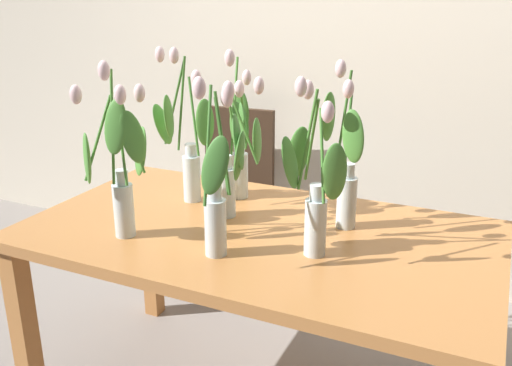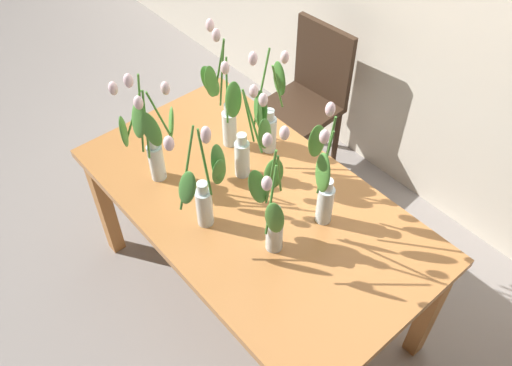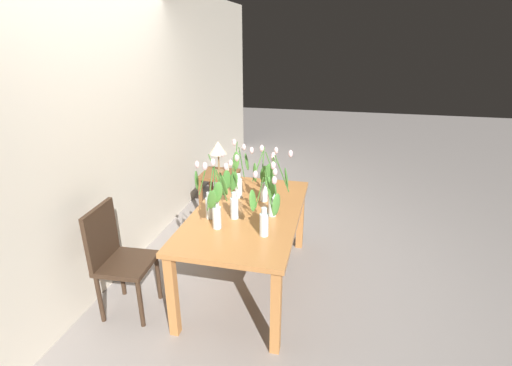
% 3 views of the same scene
% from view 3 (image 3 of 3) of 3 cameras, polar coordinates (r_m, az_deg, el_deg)
% --- Properties ---
extents(ground_plane, '(18.00, 18.00, 0.00)m').
position_cam_3_polar(ground_plane, '(3.56, -1.25, -15.12)').
color(ground_plane, gray).
extents(room_wall_rear, '(9.00, 0.10, 2.70)m').
position_cam_3_polar(room_wall_rear, '(3.50, -22.42, 7.10)').
color(room_wall_rear, beige).
rests_on(room_wall_rear, ground).
extents(dining_table, '(1.60, 0.90, 0.74)m').
position_cam_3_polar(dining_table, '(3.22, -1.34, -5.81)').
color(dining_table, '#B7753D').
rests_on(dining_table, ground).
extents(tulip_vase_0, '(0.18, 0.14, 0.57)m').
position_cam_3_polar(tulip_vase_0, '(3.36, -2.61, 0.77)').
color(tulip_vase_0, silver).
rests_on(tulip_vase_0, dining_table).
extents(tulip_vase_1, '(0.18, 0.24, 0.59)m').
position_cam_3_polar(tulip_vase_1, '(3.00, -7.20, -2.23)').
color(tulip_vase_1, silver).
rests_on(tulip_vase_1, dining_table).
extents(tulip_vase_2, '(0.28, 0.14, 0.59)m').
position_cam_3_polar(tulip_vase_2, '(2.81, -6.08, -3.28)').
color(tulip_vase_2, silver).
rests_on(tulip_vase_2, dining_table).
extents(tulip_vase_3, '(0.15, 0.24, 0.57)m').
position_cam_3_polar(tulip_vase_3, '(3.03, 2.81, -1.23)').
color(tulip_vase_3, silver).
rests_on(tulip_vase_3, dining_table).
extents(tulip_vase_4, '(0.23, 0.26, 0.59)m').
position_cam_3_polar(tulip_vase_4, '(2.70, 1.64, -3.79)').
color(tulip_vase_4, silver).
rests_on(tulip_vase_4, dining_table).
extents(tulip_vase_5, '(0.24, 0.22, 0.55)m').
position_cam_3_polar(tulip_vase_5, '(3.28, 1.28, 0.35)').
color(tulip_vase_5, silver).
rests_on(tulip_vase_5, dining_table).
extents(tulip_vase_6, '(0.18, 0.14, 0.51)m').
position_cam_3_polar(tulip_vase_6, '(3.01, -3.53, -2.22)').
color(tulip_vase_6, silver).
rests_on(tulip_vase_6, dining_table).
extents(dining_chair, '(0.42, 0.42, 0.93)m').
position_cam_3_polar(dining_chair, '(3.17, -20.90, -10.35)').
color(dining_chair, '#382619').
rests_on(dining_chair, ground).
extents(side_table, '(0.44, 0.44, 0.55)m').
position_cam_3_polar(side_table, '(4.67, -5.66, 0.20)').
color(side_table, brown).
rests_on(side_table, ground).
extents(table_lamp, '(0.22, 0.22, 0.40)m').
position_cam_3_polar(table_lamp, '(4.59, -5.89, 5.37)').
color(table_lamp, olive).
rests_on(table_lamp, side_table).
extents(pillar_candle, '(0.06, 0.06, 0.07)m').
position_cam_3_polar(pillar_candle, '(4.72, -4.53, 2.47)').
color(pillar_candle, beige).
rests_on(pillar_candle, side_table).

